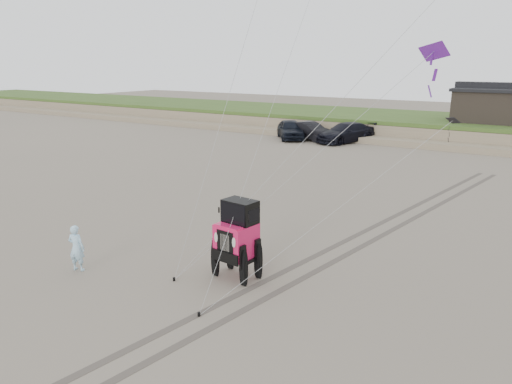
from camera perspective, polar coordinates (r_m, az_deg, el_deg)
ground at (r=15.13m, az=-5.65°, el=-12.15°), size 160.00×160.00×0.00m
dune_ridge at (r=49.07m, az=22.97°, el=6.56°), size 160.00×14.25×1.73m
cabin at (r=48.03m, az=25.51°, el=9.05°), size 6.40×5.40×3.35m
truck_a at (r=45.36m, az=3.96°, el=7.16°), size 4.70×5.26×1.73m
truck_b at (r=44.87m, az=6.12°, el=6.94°), size 5.12×2.97×1.60m
truck_c at (r=43.97m, az=10.21°, el=6.69°), size 4.20×6.22×1.67m
jeep at (r=16.11m, az=-2.24°, el=-6.36°), size 2.91×5.72×2.05m
man at (r=17.74m, az=-19.83°, el=-6.03°), size 0.67×0.54×1.59m
kite_flock at (r=19.92m, az=17.82°, el=19.77°), size 8.67×6.36×8.88m
stake_main at (r=16.42m, az=-9.35°, el=-9.79°), size 0.08×0.08×0.12m
stake_aux at (r=14.24m, az=-6.54°, el=-13.71°), size 0.08×0.08×0.12m
tire_tracks at (r=20.73m, az=12.83°, el=-4.85°), size 5.22×29.74×0.01m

